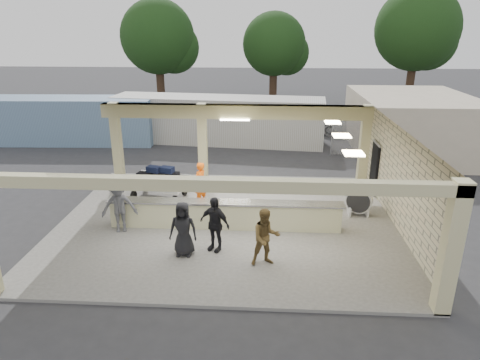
# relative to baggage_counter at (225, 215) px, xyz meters

# --- Properties ---
(ground) EXTENTS (120.00, 120.00, 0.00)m
(ground) POSITION_rel_baggage_counter_xyz_m (0.00, 0.50, -0.59)
(ground) COLOR #2D2D30
(ground) RESTS_ON ground
(pavilion) EXTENTS (12.01, 10.00, 3.55)m
(pavilion) POSITION_rel_baggage_counter_xyz_m (0.21, 1.16, 0.76)
(pavilion) COLOR #65625D
(pavilion) RESTS_ON ground
(baggage_counter) EXTENTS (8.20, 0.58, 0.98)m
(baggage_counter) POSITION_rel_baggage_counter_xyz_m (0.00, 0.00, 0.00)
(baggage_counter) COLOR beige
(baggage_counter) RESTS_ON pavilion
(luggage_cart) EXTENTS (2.54, 1.89, 1.33)m
(luggage_cart) POSITION_rel_baggage_counter_xyz_m (-2.98, 2.63, 0.24)
(luggage_cart) COLOR silver
(luggage_cart) RESTS_ON pavilion
(drum_fan) EXTENTS (1.02, 0.66, 1.08)m
(drum_fan) POSITION_rel_baggage_counter_xyz_m (4.88, 1.33, 0.09)
(drum_fan) COLOR silver
(drum_fan) RESTS_ON pavilion
(baggage_handler) EXTENTS (0.62, 0.72, 1.73)m
(baggage_handler) POSITION_rel_baggage_counter_xyz_m (-1.16, 2.01, 0.38)
(baggage_handler) COLOR #FF5E0D
(baggage_handler) RESTS_ON pavilion
(passenger_a) EXTENTS (0.92, 0.58, 1.76)m
(passenger_a) POSITION_rel_baggage_counter_xyz_m (1.42, -2.37, 0.39)
(passenger_a) COLOR brown
(passenger_a) RESTS_ON pavilion
(passenger_b) EXTENTS (1.11, 0.81, 1.79)m
(passenger_b) POSITION_rel_baggage_counter_xyz_m (-0.17, -1.60, 0.41)
(passenger_b) COLOR black
(passenger_b) RESTS_ON pavilion
(passenger_c) EXTENTS (1.26, 0.71, 1.85)m
(passenger_c) POSITION_rel_baggage_counter_xyz_m (-3.56, -0.50, 0.44)
(passenger_c) COLOR #4A4A4F
(passenger_c) RESTS_ON pavilion
(passenger_d) EXTENTS (0.86, 0.38, 1.74)m
(passenger_d) POSITION_rel_baggage_counter_xyz_m (-1.09, -1.95, 0.38)
(passenger_d) COLOR black
(passenger_d) RESTS_ON pavilion
(car_white_a) EXTENTS (5.46, 3.71, 1.42)m
(car_white_a) POSITION_rel_baggage_counter_xyz_m (7.54, 14.26, 0.13)
(car_white_a) COLOR silver
(car_white_a) RESTS_ON ground
(car_white_b) EXTENTS (4.55, 2.64, 1.35)m
(car_white_b) POSITION_rel_baggage_counter_xyz_m (11.08, 14.65, 0.09)
(car_white_b) COLOR silver
(car_white_b) RESTS_ON ground
(car_dark) EXTENTS (4.80, 3.16, 1.51)m
(car_dark) POSITION_rel_baggage_counter_xyz_m (7.80, 15.32, 0.17)
(car_dark) COLOR black
(car_dark) RESTS_ON ground
(container_white) EXTENTS (12.93, 3.86, 2.76)m
(container_white) POSITION_rel_baggage_counter_xyz_m (-1.55, 11.98, 0.79)
(container_white) COLOR beige
(container_white) RESTS_ON ground
(container_blue) EXTENTS (10.59, 2.95, 2.73)m
(container_blue) POSITION_rel_baggage_counter_xyz_m (-10.64, 11.37, 0.78)
(container_blue) COLOR #6789A4
(container_blue) RESTS_ON ground
(fence) EXTENTS (12.06, 0.06, 2.03)m
(fence) POSITION_rel_baggage_counter_xyz_m (11.00, 9.50, 0.47)
(fence) COLOR gray
(fence) RESTS_ON ground
(tree_left) EXTENTS (6.60, 6.30, 9.00)m
(tree_left) POSITION_rel_baggage_counter_xyz_m (-7.68, 24.66, 5.00)
(tree_left) COLOR #382619
(tree_left) RESTS_ON ground
(tree_mid) EXTENTS (6.00, 5.60, 8.00)m
(tree_mid) POSITION_rel_baggage_counter_xyz_m (2.32, 26.66, 4.38)
(tree_mid) COLOR #382619
(tree_mid) RESTS_ON ground
(tree_right) EXTENTS (7.20, 7.00, 10.00)m
(tree_right) POSITION_rel_baggage_counter_xyz_m (14.32, 25.66, 5.63)
(tree_right) COLOR #382619
(tree_right) RESTS_ON ground
(adjacent_building) EXTENTS (6.00, 8.00, 3.20)m
(adjacent_building) POSITION_rel_baggage_counter_xyz_m (9.50, 10.50, 1.01)
(adjacent_building) COLOR beige
(adjacent_building) RESTS_ON ground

